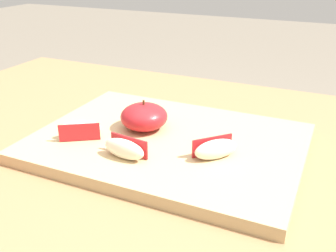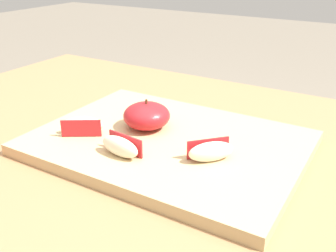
{
  "view_description": "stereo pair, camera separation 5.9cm",
  "coord_description": "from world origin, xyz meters",
  "px_view_note": "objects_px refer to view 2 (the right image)",
  "views": [
    {
      "loc": [
        0.18,
        -0.48,
        1.01
      ],
      "look_at": [
        -0.05,
        0.01,
        0.76
      ],
      "focal_mm": 41.45,
      "sensor_mm": 36.0,
      "label": 1
    },
    {
      "loc": [
        0.23,
        -0.45,
        1.01
      ],
      "look_at": [
        -0.05,
        0.01,
        0.76
      ],
      "focal_mm": 41.45,
      "sensor_mm": 36.0,
      "label": 2
    }
  ],
  "objects_px": {
    "apple_half_skin_up": "(147,116)",
    "apple_wedge_near_knife": "(82,125)",
    "apple_wedge_back": "(211,151)",
    "cutting_board": "(168,143)",
    "apple_wedge_left": "(120,146)"
  },
  "relations": [
    {
      "from": "apple_half_skin_up",
      "to": "apple_wedge_back",
      "type": "bearing_deg",
      "value": -18.87
    },
    {
      "from": "apple_wedge_near_knife",
      "to": "apple_half_skin_up",
      "type": "bearing_deg",
      "value": 44.21
    },
    {
      "from": "apple_wedge_near_knife",
      "to": "apple_wedge_back",
      "type": "xyz_separation_m",
      "value": [
        0.21,
        0.03,
        0.0
      ]
    },
    {
      "from": "cutting_board",
      "to": "apple_wedge_near_knife",
      "type": "relative_size",
      "value": 6.16
    },
    {
      "from": "cutting_board",
      "to": "apple_wedge_back",
      "type": "bearing_deg",
      "value": -19.73
    },
    {
      "from": "apple_wedge_near_knife",
      "to": "apple_wedge_left",
      "type": "bearing_deg",
      "value": -15.61
    },
    {
      "from": "apple_wedge_back",
      "to": "cutting_board",
      "type": "bearing_deg",
      "value": 160.27
    },
    {
      "from": "apple_half_skin_up",
      "to": "apple_wedge_back",
      "type": "xyz_separation_m",
      "value": [
        0.14,
        -0.05,
        -0.01
      ]
    },
    {
      "from": "cutting_board",
      "to": "apple_wedge_left",
      "type": "xyz_separation_m",
      "value": [
        -0.03,
        -0.08,
        0.02
      ]
    },
    {
      "from": "apple_half_skin_up",
      "to": "apple_wedge_left",
      "type": "height_order",
      "value": "apple_half_skin_up"
    },
    {
      "from": "cutting_board",
      "to": "apple_wedge_back",
      "type": "height_order",
      "value": "apple_wedge_back"
    },
    {
      "from": "apple_wedge_near_knife",
      "to": "apple_wedge_back",
      "type": "relative_size",
      "value": 1.06
    },
    {
      "from": "apple_wedge_left",
      "to": "apple_half_skin_up",
      "type": "bearing_deg",
      "value": 102.13
    },
    {
      "from": "apple_wedge_back",
      "to": "apple_wedge_left",
      "type": "distance_m",
      "value": 0.13
    },
    {
      "from": "apple_half_skin_up",
      "to": "apple_wedge_near_knife",
      "type": "bearing_deg",
      "value": -135.79
    }
  ]
}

